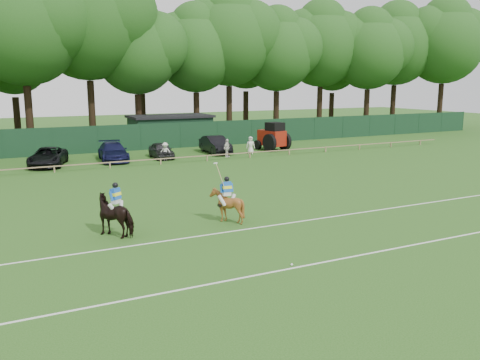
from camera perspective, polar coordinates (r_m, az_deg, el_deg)
ground at (r=24.15m, az=2.15°, el=-4.59°), size 160.00×160.00×0.00m
horse_dark at (r=22.37m, az=-13.69°, el=-3.83°), size 2.03×2.23×1.76m
horse_chestnut at (r=23.75m, az=-1.48°, el=-2.85°), size 1.45×1.59×1.60m
suv_black at (r=42.16m, az=-20.76°, el=2.44°), size 3.80×5.65×1.44m
sedan_navy at (r=43.34m, az=-14.06°, el=3.10°), size 2.67×5.43×1.52m
hatch_grey at (r=44.07m, az=-8.83°, el=3.31°), size 1.79×3.99×1.33m
estate_black at (r=46.62m, az=-2.78°, el=3.99°), size 1.91×4.82×1.56m
spectator_left at (r=42.53m, az=-8.39°, el=3.17°), size 1.13×0.92×1.52m
spectator_mid at (r=44.05m, az=-1.48°, el=3.59°), size 0.98×0.83×1.57m
spectator_right at (r=46.06m, az=1.20°, el=3.93°), size 0.91×0.77×1.59m
rider_dark at (r=22.18m, az=-13.75°, el=-1.90°), size 0.82×0.69×1.41m
rider_chestnut at (r=23.57m, az=-1.49°, el=-1.14°), size 0.93×0.63×2.05m
polo_ball at (r=18.52m, az=5.82°, el=-9.43°), size 0.09×0.09×0.09m
pitch_lines at (r=21.28m, az=6.73°, el=-6.81°), size 60.00×5.10×0.01m
pitch_rail at (r=40.42m, az=-10.26°, el=2.25°), size 62.10×0.10×0.50m
perimeter_fence at (r=48.95m, az=-13.32°, el=4.59°), size 92.08×0.08×2.50m
utility_shed at (r=53.46m, az=-7.82°, el=5.62°), size 8.40×4.40×3.04m
tree_row at (r=57.29m, az=-13.21°, el=4.24°), size 96.00×12.00×21.00m
tractor at (r=48.64m, az=3.72°, el=4.84°), size 2.65×3.49×2.66m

